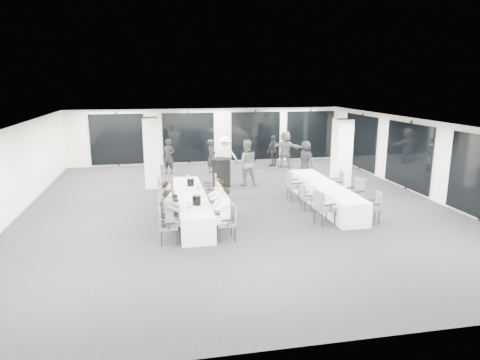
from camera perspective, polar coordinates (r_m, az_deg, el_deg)
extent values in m
cube|color=black|center=(14.64, -0.48, -3.51)|extent=(14.00, 16.00, 0.02)
cube|color=silver|center=(14.09, -0.50, 7.55)|extent=(14.00, 16.00, 0.02)
cube|color=silver|center=(14.76, -28.34, 0.68)|extent=(0.02, 16.00, 2.80)
cube|color=silver|center=(17.01, 23.44, 2.63)|extent=(0.02, 16.00, 2.80)
cube|color=silver|center=(22.12, -4.29, 5.87)|extent=(14.00, 0.02, 2.80)
cube|color=silver|center=(6.90, 11.95, -10.93)|extent=(14.00, 0.02, 2.80)
cube|color=black|center=(22.06, -4.27, 5.72)|extent=(13.60, 0.06, 2.50)
cube|color=black|center=(17.80, 21.45, 3.07)|extent=(0.06, 14.00, 2.50)
cube|color=white|center=(17.22, -11.69, 3.56)|extent=(0.60, 0.60, 2.80)
cube|color=white|center=(16.49, 13.38, 3.07)|extent=(0.60, 0.60, 2.80)
cube|color=white|center=(13.44, -6.52, -3.41)|extent=(0.90, 5.00, 0.75)
cube|color=white|center=(14.89, 11.21, -1.93)|extent=(0.90, 5.00, 0.75)
cylinder|color=black|center=(17.16, -2.49, 0.97)|extent=(0.72, 0.72, 1.14)
cylinder|color=black|center=(17.05, -2.51, 2.84)|extent=(0.83, 0.83, 0.02)
cube|color=#52555A|center=(11.39, -9.46, -6.17)|extent=(0.47, 0.49, 0.08)
cube|color=#52555A|center=(11.31, -10.63, -4.92)|extent=(0.07, 0.46, 0.46)
cylinder|color=black|center=(11.66, -10.43, -7.03)|extent=(0.04, 0.04, 0.41)
cylinder|color=black|center=(11.29, -10.42, -7.72)|extent=(0.04, 0.04, 0.41)
cylinder|color=black|center=(11.67, -8.45, -6.94)|extent=(0.04, 0.04, 0.41)
cylinder|color=black|center=(11.29, -8.38, -7.63)|extent=(0.04, 0.04, 0.41)
cube|color=black|center=(11.58, -9.52, -4.97)|extent=(0.34, 0.04, 0.04)
cube|color=black|center=(11.10, -9.47, -5.76)|extent=(0.34, 0.04, 0.04)
cube|color=#52555A|center=(12.35, -9.60, -4.82)|extent=(0.48, 0.50, 0.07)
cube|color=#52555A|center=(12.30, -10.58, -3.72)|extent=(0.11, 0.43, 0.42)
cylinder|color=black|center=(12.62, -10.30, -5.54)|extent=(0.03, 0.03, 0.38)
cylinder|color=black|center=(12.27, -10.51, -6.09)|extent=(0.03, 0.03, 0.38)
cylinder|color=black|center=(12.57, -8.63, -5.54)|extent=(0.03, 0.03, 0.38)
cylinder|color=black|center=(12.23, -8.80, -6.09)|extent=(0.03, 0.03, 0.38)
cube|color=black|center=(12.52, -9.51, -3.82)|extent=(0.31, 0.08, 0.04)
cube|color=black|center=(12.09, -9.75, -4.45)|extent=(0.31, 0.08, 0.04)
cube|color=#52555A|center=(13.02, -9.69, -3.88)|extent=(0.52, 0.53, 0.07)
cube|color=#52555A|center=(12.90, -10.60, -2.93)|extent=(0.16, 0.42, 0.42)
cylinder|color=black|center=(13.21, -10.64, -4.69)|extent=(0.03, 0.03, 0.38)
cylinder|color=black|center=(12.87, -10.21, -5.16)|extent=(0.03, 0.03, 0.38)
cylinder|color=black|center=(13.30, -9.11, -4.51)|extent=(0.03, 0.03, 0.38)
cylinder|color=black|center=(12.96, -8.64, -4.96)|extent=(0.03, 0.03, 0.38)
cube|color=black|center=(13.19, -9.99, -2.96)|extent=(0.31, 0.11, 0.04)
cube|color=black|center=(12.76, -9.43, -3.49)|extent=(0.31, 0.11, 0.04)
cube|color=#52555A|center=(13.85, -9.78, -2.85)|extent=(0.45, 0.47, 0.07)
cube|color=#52555A|center=(13.80, -10.66, -1.88)|extent=(0.09, 0.43, 0.42)
cylinder|color=black|center=(14.10, -10.46, -3.54)|extent=(0.03, 0.03, 0.38)
cylinder|color=black|center=(13.75, -10.55, -3.98)|extent=(0.03, 0.03, 0.38)
cylinder|color=black|center=(14.08, -8.96, -3.51)|extent=(0.03, 0.03, 0.38)
cylinder|color=black|center=(13.73, -9.02, -3.94)|extent=(0.03, 0.03, 0.38)
cube|color=black|center=(14.03, -9.76, -1.98)|extent=(0.31, 0.06, 0.04)
cube|color=black|center=(13.59, -9.86, -2.48)|extent=(0.31, 0.06, 0.04)
cube|color=#52555A|center=(15.07, -9.91, -1.39)|extent=(0.51, 0.53, 0.08)
cube|color=#52555A|center=(14.98, -10.79, -0.44)|extent=(0.11, 0.47, 0.46)
cylinder|color=black|center=(15.31, -10.72, -2.15)|extent=(0.04, 0.04, 0.41)
cylinder|color=black|center=(14.92, -10.55, -2.55)|extent=(0.04, 0.04, 0.41)
cylinder|color=black|center=(15.35, -9.22, -2.05)|extent=(0.04, 0.04, 0.41)
cylinder|color=black|center=(14.97, -9.01, -2.44)|extent=(0.04, 0.04, 0.41)
cube|color=black|center=(15.27, -10.06, -0.54)|extent=(0.35, 0.08, 0.04)
cube|color=black|center=(14.79, -9.82, -0.98)|extent=(0.35, 0.08, 0.04)
cube|color=#52555A|center=(11.48, -1.92, -5.80)|extent=(0.50, 0.52, 0.08)
cube|color=#52555A|center=(11.44, -0.84, -4.40)|extent=(0.09, 0.47, 0.47)
cylinder|color=black|center=(11.42, -0.68, -7.22)|extent=(0.04, 0.04, 0.42)
cylinder|color=black|center=(11.79, -1.17, -6.55)|extent=(0.04, 0.04, 0.42)
cylinder|color=black|center=(11.34, -2.69, -7.40)|extent=(0.04, 0.04, 0.42)
cylinder|color=black|center=(11.71, -3.12, -6.72)|extent=(0.04, 0.04, 0.42)
cube|color=black|center=(11.19, -1.63, -5.37)|extent=(0.35, 0.06, 0.04)
cube|color=black|center=(11.66, -2.21, -4.60)|extent=(0.35, 0.06, 0.04)
cube|color=#52555A|center=(12.45, -2.66, -4.45)|extent=(0.44, 0.46, 0.08)
cube|color=#52555A|center=(12.40, -1.72, -3.29)|extent=(0.07, 0.43, 0.43)
cylinder|color=black|center=(12.36, -1.67, -5.69)|extent=(0.03, 0.03, 0.39)
cylinder|color=black|center=(12.72, -1.91, -5.15)|extent=(0.03, 0.03, 0.39)
cylinder|color=black|center=(12.32, -3.42, -5.78)|extent=(0.03, 0.03, 0.39)
cylinder|color=black|center=(12.67, -3.61, -5.23)|extent=(0.03, 0.03, 0.39)
cube|color=black|center=(12.17, -2.53, -4.07)|extent=(0.32, 0.04, 0.04)
cube|color=black|center=(12.62, -2.80, -3.44)|extent=(0.32, 0.04, 0.04)
cube|color=#52555A|center=(13.12, -3.12, -3.42)|extent=(0.51, 0.53, 0.08)
cube|color=#52555A|center=(13.05, -2.18, -2.27)|extent=(0.11, 0.46, 0.46)
cylinder|color=black|center=(13.01, -2.21, -4.68)|extent=(0.04, 0.04, 0.41)
cylinder|color=black|center=(13.38, -2.28, -4.16)|extent=(0.04, 0.04, 0.41)
cylinder|color=black|center=(13.00, -3.97, -4.72)|extent=(0.04, 0.04, 0.41)
cylinder|color=black|center=(13.38, -3.99, -4.20)|extent=(0.04, 0.04, 0.41)
cube|color=black|center=(12.83, -3.10, -3.01)|extent=(0.34, 0.08, 0.04)
cube|color=black|center=(13.31, -3.16, -2.42)|extent=(0.34, 0.08, 0.04)
cube|color=#52555A|center=(14.10, -3.71, -2.16)|extent=(0.49, 0.51, 0.08)
cube|color=#52555A|center=(14.05, -2.79, -1.01)|extent=(0.07, 0.48, 0.48)
cylinder|color=black|center=(13.99, -2.75, -3.35)|extent=(0.04, 0.04, 0.43)
cylinder|color=black|center=(14.39, -2.95, -2.89)|extent=(0.04, 0.04, 0.43)
cylinder|color=black|center=(13.95, -4.45, -3.43)|extent=(0.04, 0.04, 0.43)
cylinder|color=black|center=(14.35, -4.61, -2.96)|extent=(0.04, 0.04, 0.43)
cube|color=black|center=(13.80, -3.60, -1.73)|extent=(0.36, 0.05, 0.04)
cube|color=black|center=(14.31, -3.83, -1.20)|extent=(0.36, 0.05, 0.04)
cube|color=#52555A|center=(14.94, -4.14, -1.26)|extent=(0.55, 0.57, 0.08)
cube|color=#52555A|center=(14.87, -3.26, -0.19)|extent=(0.13, 0.49, 0.49)
cylinder|color=black|center=(14.80, -3.31, -2.43)|extent=(0.04, 0.04, 0.43)
cylinder|color=black|center=(15.21, -3.31, -2.00)|extent=(0.04, 0.04, 0.43)
cylinder|color=black|center=(14.81, -4.95, -2.45)|extent=(0.04, 0.04, 0.43)
cylinder|color=black|center=(15.22, -4.91, -2.02)|extent=(0.04, 0.04, 0.43)
cube|color=black|center=(14.64, -4.17, -0.84)|extent=(0.36, 0.09, 0.04)
cube|color=black|center=(15.15, -4.13, -0.36)|extent=(0.36, 0.09, 0.04)
cube|color=#52555A|center=(12.92, 11.25, -3.74)|extent=(0.59, 0.61, 0.09)
cube|color=#52555A|center=(12.71, 10.41, -2.62)|extent=(0.17, 0.50, 0.50)
cylinder|color=black|center=(13.05, 9.87, -4.73)|extent=(0.04, 0.04, 0.44)
cylinder|color=black|center=(12.71, 10.93, -5.27)|extent=(0.04, 0.04, 0.44)
cylinder|color=black|center=(13.28, 11.45, -4.48)|extent=(0.04, 0.04, 0.44)
cylinder|color=black|center=(12.95, 12.53, -5.00)|extent=(0.04, 0.04, 0.44)
cube|color=black|center=(13.08, 10.62, -2.66)|extent=(0.37, 0.12, 0.04)
cube|color=black|center=(12.65, 11.97, -3.27)|extent=(0.37, 0.12, 0.04)
cube|color=#52555A|center=(14.22, 9.08, -2.42)|extent=(0.42, 0.44, 0.07)
cube|color=#52555A|center=(14.09, 8.35, -1.51)|extent=(0.06, 0.42, 0.42)
cylinder|color=black|center=(14.38, 8.11, -3.13)|extent=(0.03, 0.03, 0.37)
cylinder|color=black|center=(14.06, 8.61, -3.53)|extent=(0.03, 0.03, 0.37)
cylinder|color=black|center=(14.51, 9.47, -3.04)|extent=(0.03, 0.03, 0.37)
cylinder|color=black|center=(14.18, 9.99, -3.43)|extent=(0.03, 0.03, 0.37)
cube|color=black|center=(14.38, 8.78, -1.59)|extent=(0.31, 0.04, 0.04)
cube|color=black|center=(13.98, 9.43, -2.06)|extent=(0.31, 0.04, 0.04)
cube|color=#52555A|center=(15.43, 7.39, -0.85)|extent=(0.50, 0.52, 0.09)
cube|color=#52555A|center=(15.29, 6.58, 0.17)|extent=(0.07, 0.49, 0.49)
cylinder|color=black|center=(15.63, 6.38, -1.63)|extent=(0.04, 0.04, 0.44)
cylinder|color=black|center=(15.23, 6.84, -2.04)|extent=(0.04, 0.04, 0.44)
cylinder|color=black|center=(15.76, 7.87, -1.56)|extent=(0.04, 0.04, 0.44)
cylinder|color=black|center=(15.36, 8.37, -1.95)|extent=(0.04, 0.04, 0.44)
cube|color=black|center=(15.64, 7.12, 0.03)|extent=(0.37, 0.05, 0.04)
cube|color=black|center=(15.14, 7.72, -0.42)|extent=(0.37, 0.05, 0.04)
cube|color=#52555A|center=(13.57, 17.11, -3.50)|extent=(0.52, 0.54, 0.08)
cube|color=#52555A|center=(13.56, 18.04, -2.43)|extent=(0.14, 0.45, 0.44)
cylinder|color=black|center=(13.52, 18.05, -4.68)|extent=(0.03, 0.03, 0.39)
cylinder|color=black|center=(13.87, 17.58, -4.19)|extent=(0.03, 0.03, 0.39)
cylinder|color=black|center=(13.41, 16.48, -4.71)|extent=(0.03, 0.03, 0.39)
cylinder|color=black|center=(13.76, 16.04, -4.23)|extent=(0.03, 0.03, 0.39)
cube|color=black|center=(13.31, 17.45, -3.12)|extent=(0.33, 0.10, 0.04)
cube|color=black|center=(13.75, 16.87, -2.56)|extent=(0.33, 0.10, 0.04)
cube|color=#52555A|center=(14.59, 14.91, -1.96)|extent=(0.59, 0.61, 0.09)
cube|color=#52555A|center=(14.66, 15.74, -0.75)|extent=(0.16, 0.51, 0.50)
cylinder|color=black|center=(14.63, 16.05, -3.09)|extent=(0.04, 0.04, 0.45)
cylinder|color=black|center=(14.96, 15.03, -2.67)|extent=(0.04, 0.04, 0.45)
cylinder|color=black|center=(14.37, 14.67, -3.29)|extent=(0.04, 0.04, 0.45)
cylinder|color=black|center=(14.71, 13.66, -2.86)|extent=(0.04, 0.04, 0.45)
cube|color=black|center=(14.34, 15.61, -1.50)|extent=(0.37, 0.11, 0.04)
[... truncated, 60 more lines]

